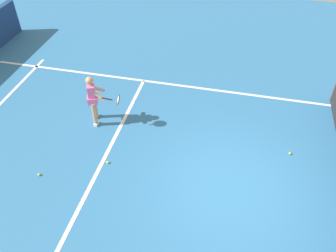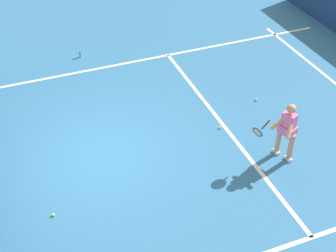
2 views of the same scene
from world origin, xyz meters
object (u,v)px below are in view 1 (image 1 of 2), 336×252
tennis_player (94,98)px  tennis_ball_near (39,175)px  tennis_ball_mid (290,153)px  tennis_ball_far (108,162)px

tennis_player → tennis_ball_near: bearing=-15.3°
tennis_ball_mid → tennis_ball_far: (1.43, -4.68, 0.00)m
tennis_ball_near → tennis_ball_far: bearing=117.1°
tennis_player → tennis_ball_mid: tennis_player is taller
tennis_ball_mid → tennis_ball_far: same height
tennis_player → tennis_ball_mid: (0.12, 5.59, -0.81)m
tennis_ball_mid → tennis_ball_far: size_ratio=1.00×
tennis_player → tennis_ball_near: 2.57m
tennis_player → tennis_ball_near: (2.35, -0.64, -0.81)m
tennis_ball_mid → tennis_ball_far: bearing=-73.0°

